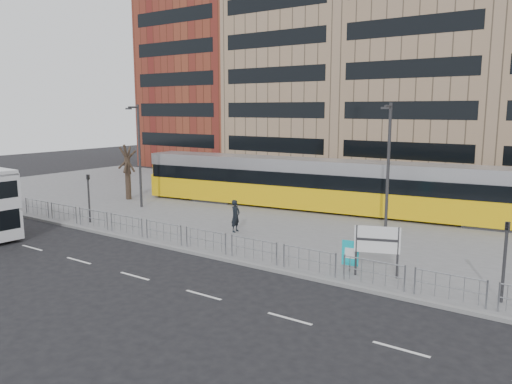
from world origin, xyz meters
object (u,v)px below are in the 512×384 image
Objects in this scene: traffic_light_west at (89,192)px; lamp_post_east at (388,163)px; traffic_light_east at (505,251)px; pedestrian at (236,216)px; bare_tree at (126,143)px; tram at (339,186)px; ad_panel at (350,254)px; station_sign at (377,242)px; lamp_post_west at (139,152)px.

lamp_post_east is at bearing 32.72° from traffic_light_west.
lamp_post_east is at bearing 141.41° from traffic_light_east.
traffic_light_east is 10.88m from lamp_post_east.
lamp_post_east reaches higher than pedestrian.
tram is at bearing 17.84° from bare_tree.
traffic_light_west reaches higher than ad_panel.
traffic_light_east is at bearing -46.21° from lamp_post_east.
lamp_post_east is at bearing 87.08° from station_sign.
station_sign is (7.41, -11.78, -0.27)m from tram.
lamp_post_west reaches higher than bare_tree.
bare_tree is (-28.36, 6.73, 2.55)m from traffic_light_east.
station_sign reaches higher than ad_panel.
bare_tree is at bearing -177.36° from lamp_post_east.
bare_tree is (-20.98, -0.97, 0.39)m from lamp_post_east.
ad_panel is at bearing -81.07° from lamp_post_east.
pedestrian is 0.25× the size of lamp_post_west.
traffic_light_east is (6.18, -0.08, 1.15)m from ad_panel.
tram is at bearing 53.40° from traffic_light_west.
station_sign is 0.72× the size of traffic_light_west.
traffic_light_east is 0.41× the size of lamp_post_east.
tram reaches higher than traffic_light_east.
lamp_post_west is at bearing -27.57° from bare_tree.
ad_panel is 0.19× the size of lamp_post_west.
traffic_light_east is at bearing -51.57° from tram.
ad_panel is at bearing -16.69° from bare_tree.
pedestrian is 9.32m from lamp_post_east.
tram is at bearing 140.13° from lamp_post_east.
ad_panel is at bearing 160.31° from station_sign.
traffic_light_east is 0.49× the size of bare_tree.
lamp_post_east reaches higher than lamp_post_west.
lamp_post_west is (-25.07, 5.01, 2.14)m from traffic_light_east.
ad_panel is (-1.21, -0.02, -0.72)m from station_sign.
traffic_light_west is at bearing -78.20° from lamp_post_west.
lamp_post_east reaches higher than bare_tree.
tram is 13.36m from ad_panel.
traffic_light_east reaches higher than ad_panel.
station_sign is 1.41m from ad_panel.
ad_panel is at bearing -70.04° from tram.
lamp_post_east is at bearing 8.64° from lamp_post_west.
tram is 9.95× the size of traffic_light_west.
traffic_light_east is at bearing -105.19° from pedestrian.
tram is 17.01m from bare_tree.
lamp_post_west is (-10.28, 1.98, 3.16)m from pedestrian.
traffic_light_west is 0.41× the size of lamp_post_west.
traffic_light_west is 0.41× the size of lamp_post_east.
traffic_light_east is at bearing -11.30° from lamp_post_west.
lamp_post_east reaches higher than ad_panel.
bare_tree is at bearing 174.27° from traffic_light_east.
lamp_post_east is (-2.41, 7.60, 2.59)m from station_sign.
pedestrian is 0.62× the size of traffic_light_west.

